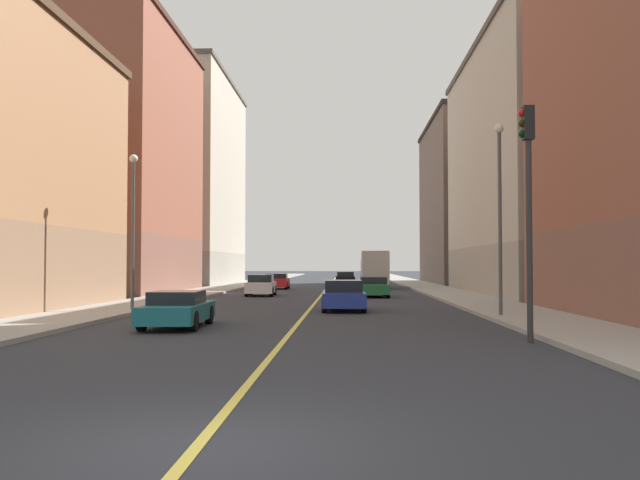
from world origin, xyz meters
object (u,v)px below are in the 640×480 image
at_px(building_left_far, 477,203).
at_px(traffic_light_left_near, 528,190).
at_px(building_left_mid, 547,169).
at_px(car_blue, 343,296).
at_px(car_black, 346,279).
at_px(car_teal, 177,309).
at_px(box_truck, 374,269).
at_px(street_lamp_left_near, 500,199).
at_px(car_red, 277,281).
at_px(street_lamp_right_near, 133,214).
at_px(building_right_midblock, 109,162).
at_px(car_green, 374,287).
at_px(building_right_distant, 183,182).
at_px(car_white, 261,286).

bearing_deg(building_left_far, traffic_light_left_near, -99.28).
relative_size(building_left_mid, car_blue, 6.21).
relative_size(building_left_mid, traffic_light_left_near, 3.92).
height_order(car_black, car_teal, car_black).
relative_size(car_black, car_teal, 0.94).
height_order(car_teal, box_truck, box_truck).
relative_size(street_lamp_left_near, box_truck, 1.04).
bearing_deg(car_blue, car_red, 101.89).
xyz_separation_m(building_left_far, street_lamp_right_near, (-22.94, -43.65, -4.32)).
relative_size(building_right_midblock, car_blue, 4.78).
xyz_separation_m(traffic_light_left_near, car_teal, (-10.35, 4.01, -3.45)).
distance_m(building_left_far, car_black, 16.55).
distance_m(street_lamp_right_near, car_green, 18.55).
xyz_separation_m(building_left_mid, box_truck, (-11.36, 11.63, -6.90)).
bearing_deg(car_blue, box_truck, 84.99).
xyz_separation_m(car_black, car_teal, (-5.42, -46.19, -0.06)).
height_order(building_left_mid, car_blue, building_left_mid).
bearing_deg(car_red, building_right_midblock, -142.63).
relative_size(building_left_far, car_blue, 5.32).
distance_m(building_left_mid, car_blue, 23.41).
bearing_deg(building_right_distant, building_right_midblock, -90.00).
relative_size(traffic_light_left_near, car_green, 1.36).
distance_m(car_green, car_teal, 22.71).
xyz_separation_m(building_left_far, car_green, (-12.01, -29.10, -7.93)).
xyz_separation_m(street_lamp_left_near, car_red, (-11.66, 31.22, -3.91)).
xyz_separation_m(building_left_mid, street_lamp_right_near, (-22.94, -18.36, -4.34)).
height_order(building_left_mid, building_left_far, building_left_mid).
height_order(street_lamp_left_near, car_teal, street_lamp_left_near).
relative_size(traffic_light_left_near, car_blue, 1.58).
relative_size(street_lamp_left_near, car_green, 1.58).
relative_size(building_right_midblock, box_truck, 2.72).
xyz_separation_m(building_right_distant, car_black, (17.01, -2.97, -10.06)).
xyz_separation_m(car_red, box_truck, (8.21, 1.72, 1.03)).
bearing_deg(street_lamp_left_near, car_red, 110.47).
relative_size(car_white, car_green, 0.87).
bearing_deg(traffic_light_left_near, building_left_far, 80.72).
bearing_deg(car_blue, building_right_distant, 112.52).
xyz_separation_m(traffic_light_left_near, street_lamp_right_near, (-14.02, 10.99, 0.18)).
bearing_deg(building_right_midblock, car_white, -19.57).
height_order(building_left_mid, street_lamp_left_near, building_left_mid).
bearing_deg(building_right_distant, car_blue, -67.48).
relative_size(car_white, car_red, 0.92).
height_order(car_blue, box_truck, box_truck).
height_order(building_right_distant, car_teal, building_right_distant).
xyz_separation_m(car_green, car_black, (-1.84, 24.67, 0.03)).
bearing_deg(car_black, car_white, -103.03).
xyz_separation_m(building_right_midblock, building_right_distant, (0.00, 22.54, 1.22)).
height_order(building_left_far, car_red, building_left_far).
distance_m(car_black, box_truck, 9.61).
bearing_deg(street_lamp_left_near, building_left_mid, 69.65).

